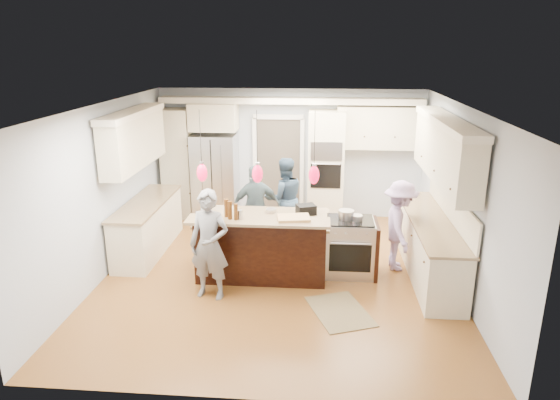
# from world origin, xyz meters

# --- Properties ---
(ground_plane) EXTENTS (6.00, 6.00, 0.00)m
(ground_plane) POSITION_xyz_m (0.00, 0.00, 0.00)
(ground_plane) COLOR #9E6A2B
(ground_plane) RESTS_ON ground
(room_shell) EXTENTS (5.54, 6.04, 2.72)m
(room_shell) POSITION_xyz_m (0.00, 0.00, 1.82)
(room_shell) COLOR #B2BCC6
(room_shell) RESTS_ON ground
(refrigerator) EXTENTS (0.90, 0.70, 1.80)m
(refrigerator) POSITION_xyz_m (-1.55, 2.64, 0.90)
(refrigerator) COLOR #B7B7BC
(refrigerator) RESTS_ON ground
(oven_column) EXTENTS (0.72, 0.69, 2.30)m
(oven_column) POSITION_xyz_m (0.75, 2.67, 1.15)
(oven_column) COLOR beige
(oven_column) RESTS_ON ground
(back_upper_cabinets) EXTENTS (5.30, 0.61, 2.54)m
(back_upper_cabinets) POSITION_xyz_m (-0.75, 2.76, 1.67)
(back_upper_cabinets) COLOR beige
(back_upper_cabinets) RESTS_ON ground
(right_counter_run) EXTENTS (0.64, 3.10, 2.51)m
(right_counter_run) POSITION_xyz_m (2.44, 0.30, 1.06)
(right_counter_run) COLOR beige
(right_counter_run) RESTS_ON ground
(left_cabinets) EXTENTS (0.64, 2.30, 2.51)m
(left_cabinets) POSITION_xyz_m (-2.44, 0.80, 1.06)
(left_cabinets) COLOR beige
(left_cabinets) RESTS_ON ground
(kitchen_island) EXTENTS (2.10, 1.46, 1.12)m
(kitchen_island) POSITION_xyz_m (-0.25, 0.07, 0.49)
(kitchen_island) COLOR black
(kitchen_island) RESTS_ON ground
(island_range) EXTENTS (0.82, 0.71, 0.92)m
(island_range) POSITION_xyz_m (1.16, 0.15, 0.46)
(island_range) COLOR #B7B7BC
(island_range) RESTS_ON ground
(pendant_lights) EXTENTS (1.75, 0.15, 1.03)m
(pendant_lights) POSITION_xyz_m (-0.25, -0.51, 1.80)
(pendant_lights) COLOR black
(pendant_lights) RESTS_ON ground
(person_bar_end) EXTENTS (0.66, 0.50, 1.63)m
(person_bar_end) POSITION_xyz_m (-0.92, -0.81, 0.81)
(person_bar_end) COLOR slate
(person_bar_end) RESTS_ON ground
(person_far_left) EXTENTS (0.91, 0.80, 1.57)m
(person_far_left) POSITION_xyz_m (-0.02, 1.60, 0.78)
(person_far_left) COLOR #2D4258
(person_far_left) RESTS_ON ground
(person_far_right) EXTENTS (0.96, 0.63, 1.52)m
(person_far_right) POSITION_xyz_m (-0.50, 1.14, 0.76)
(person_far_right) COLOR #4D656C
(person_far_right) RESTS_ON ground
(person_range_side) EXTENTS (0.57, 0.97, 1.49)m
(person_range_side) POSITION_xyz_m (1.94, 0.40, 0.75)
(person_range_side) COLOR #AB8FC1
(person_range_side) RESTS_ON ground
(floor_rug) EXTENTS (1.02, 1.20, 0.01)m
(floor_rug) POSITION_xyz_m (0.96, -1.12, 0.01)
(floor_rug) COLOR olive
(floor_rug) RESTS_ON ground
(water_bottle) EXTENTS (0.09, 0.09, 0.29)m
(water_bottle) POSITION_xyz_m (-1.05, -0.57, 1.27)
(water_bottle) COLOR silver
(water_bottle) RESTS_ON kitchen_island
(beer_bottle_a) EXTENTS (0.09, 0.09, 0.27)m
(beer_bottle_a) POSITION_xyz_m (-0.73, -0.44, 1.25)
(beer_bottle_a) COLOR #47260C
(beer_bottle_a) RESTS_ON kitchen_island
(beer_bottle_b) EXTENTS (0.06, 0.06, 0.24)m
(beer_bottle_b) POSITION_xyz_m (-0.57, -0.57, 1.24)
(beer_bottle_b) COLOR #47260C
(beer_bottle_b) RESTS_ON kitchen_island
(beer_bottle_c) EXTENTS (0.08, 0.08, 0.27)m
(beer_bottle_c) POSITION_xyz_m (-0.66, -0.54, 1.26)
(beer_bottle_c) COLOR #47260C
(beer_bottle_c) RESTS_ON kitchen_island
(drink_can) EXTENTS (0.09, 0.09, 0.13)m
(drink_can) POSITION_xyz_m (-0.51, -0.52, 1.19)
(drink_can) COLOR #B7B7BC
(drink_can) RESTS_ON kitchen_island
(cutting_board) EXTENTS (0.51, 0.40, 0.04)m
(cutting_board) POSITION_xyz_m (0.27, -0.47, 1.14)
(cutting_board) COLOR tan
(cutting_board) RESTS_ON kitchen_island
(pot_large) EXTENTS (0.25, 0.25, 0.14)m
(pot_large) POSITION_xyz_m (1.06, 0.17, 0.99)
(pot_large) COLOR #B7B7BC
(pot_large) RESTS_ON island_range
(pot_small) EXTENTS (0.18, 0.18, 0.09)m
(pot_small) POSITION_xyz_m (1.23, 0.11, 0.96)
(pot_small) COLOR #B7B7BC
(pot_small) RESTS_ON island_range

